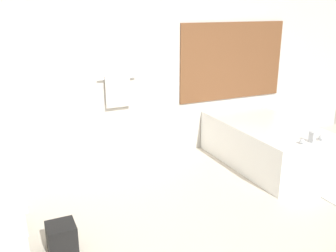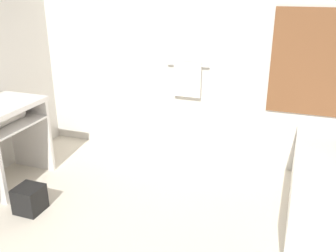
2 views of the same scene
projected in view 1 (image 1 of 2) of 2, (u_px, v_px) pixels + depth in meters
name	position (u px, v px, depth m)	size (l,w,h in m)	color
ground_plane	(227.00, 244.00, 3.33)	(16.00, 16.00, 0.00)	beige
wall_back_with_blinds	(141.00, 60.00, 4.87)	(7.40, 0.13, 2.70)	silver
bathtub	(266.00, 142.00, 4.96)	(0.99, 1.74, 0.68)	white
waste_bin	(62.00, 237.00, 3.21)	(0.24, 0.24, 0.25)	black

